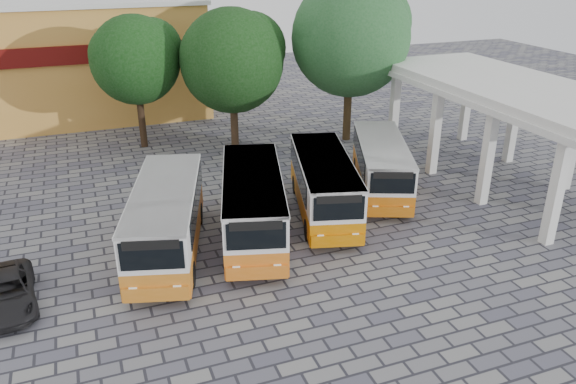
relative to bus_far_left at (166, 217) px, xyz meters
name	(u,v)px	position (x,y,z in m)	size (l,w,h in m)	color
ground	(356,248)	(7.44, -2.32, -1.68)	(90.00, 90.00, 0.00)	#4D4D5C
terminal_shelter	(509,91)	(17.94, 1.68, 3.23)	(6.80, 15.80, 5.40)	silver
shophouse_block	(60,59)	(-3.56, 23.66, 2.48)	(20.40, 10.40, 8.30)	gold
bus_far_left	(166,217)	(0.00, 0.00, 0.00)	(4.52, 8.52, 2.90)	#C66F1A
bus_centre_left	(253,202)	(3.69, 0.10, 0.00)	(4.51, 8.54, 2.91)	orange
bus_centre_right	(324,182)	(7.48, 1.15, -0.07)	(4.29, 8.18, 2.79)	#C86D00
bus_far_right	(381,163)	(11.30, 2.54, -0.13)	(4.89, 7.97, 2.68)	#BE5E0A
tree_left	(136,57)	(0.89, 14.14, 3.94)	(5.59, 5.32, 8.11)	#372517
tree_middle	(233,57)	(6.33, 12.20, 3.90)	(6.57, 6.26, 8.50)	#4B3522
tree_right	(352,33)	(13.56, 10.94, 5.12)	(7.67, 7.30, 10.21)	#48351D
parked_car	(7,292)	(-5.97, -1.73, -1.12)	(1.86, 4.04, 1.12)	black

